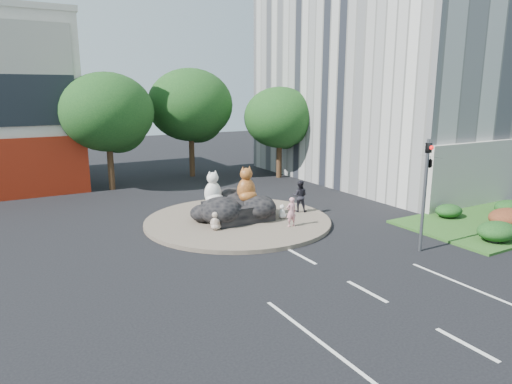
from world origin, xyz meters
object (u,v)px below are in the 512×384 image
(cat_tabby, at_px, (246,184))
(kitten_calico, at_px, (215,220))
(pedestrian_dark, at_px, (300,196))
(pedestrian_pink, at_px, (291,212))
(kitten_white, at_px, (282,211))
(litter_bin, at_px, (494,235))
(cat_white, at_px, (213,187))

(cat_tabby, xyz_separation_m, kitten_calico, (-2.37, -1.13, -1.39))
(cat_tabby, bearing_deg, pedestrian_dark, -1.78)
(pedestrian_dark, bearing_deg, pedestrian_pink, 85.34)
(kitten_white, height_order, litter_bin, kitten_white)
(pedestrian_dark, bearing_deg, cat_white, 29.71)
(kitten_calico, xyz_separation_m, pedestrian_pink, (3.61, -1.39, 0.27))
(kitten_white, relative_size, litter_bin, 1.11)
(kitten_calico, relative_size, litter_bin, 1.38)
(cat_tabby, relative_size, kitten_calico, 2.00)
(kitten_white, bearing_deg, cat_white, 131.56)
(cat_white, height_order, pedestrian_dark, cat_white)
(cat_tabby, height_order, litter_bin, cat_tabby)
(cat_white, xyz_separation_m, pedestrian_dark, (5.05, -0.79, -0.90))
(cat_white, distance_m, litter_bin, 13.82)
(pedestrian_pink, height_order, pedestrian_dark, pedestrian_dark)
(cat_tabby, xyz_separation_m, pedestrian_pink, (1.24, -2.52, -1.12))
(kitten_calico, xyz_separation_m, kitten_white, (4.03, 0.12, -0.09))
(kitten_calico, bearing_deg, cat_tabby, 69.86)
(kitten_white, distance_m, pedestrian_pink, 1.61)
(kitten_white, height_order, pedestrian_pink, pedestrian_pink)
(cat_white, distance_m, kitten_white, 3.98)
(cat_white, bearing_deg, kitten_calico, -116.97)
(pedestrian_pink, relative_size, pedestrian_dark, 0.84)
(kitten_white, relative_size, pedestrian_dark, 0.44)
(kitten_white, relative_size, pedestrian_pink, 0.52)
(litter_bin, bearing_deg, pedestrian_dark, 119.14)
(pedestrian_dark, distance_m, litter_bin, 10.00)
(cat_tabby, xyz_separation_m, pedestrian_dark, (3.29, -0.34, -0.97))
(pedestrian_pink, bearing_deg, cat_white, -42.32)
(cat_white, relative_size, kitten_white, 2.28)
(kitten_white, distance_m, litter_bin, 10.34)
(cat_white, bearing_deg, kitten_white, -28.92)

